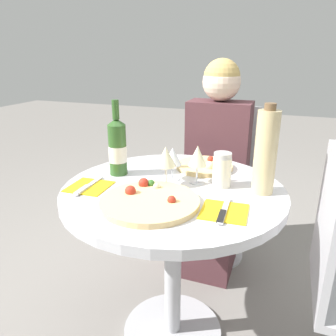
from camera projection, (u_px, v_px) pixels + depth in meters
name	position (u px, v px, depth m)	size (l,w,h in m)	color
ground_plane	(172.00, 331.00, 1.50)	(12.00, 12.00, 0.00)	gray
dining_table	(173.00, 220.00, 1.31)	(0.86, 0.86, 0.72)	#B2B2B7
chair_behind_diner	(218.00, 186.00, 2.01)	(0.41, 0.41, 0.91)	#ADADB2
seated_diner	(214.00, 176.00, 1.85)	(0.34, 0.41, 1.18)	#512D33
pizza_large	(149.00, 201.00, 1.12)	(0.34, 0.34, 0.05)	#E5C17F
pizza_small_far	(204.00, 166.00, 1.46)	(0.25, 0.25, 0.05)	#E5C17F
wine_bottle	(118.00, 147.00, 1.36)	(0.08, 0.08, 0.31)	#2D5623
tall_carafe	(266.00, 152.00, 1.17)	(0.08, 0.08, 0.33)	tan
sugar_shaker	(222.00, 170.00, 1.25)	(0.07, 0.07, 0.13)	silver
wine_glass_back_left	(173.00, 157.00, 1.31)	(0.07, 0.07, 0.13)	silver
wine_glass_front_left	(166.00, 157.00, 1.24)	(0.08, 0.08, 0.16)	silver
wine_glass_back_right	(197.00, 156.00, 1.27)	(0.07, 0.07, 0.15)	silver
place_setting_left	(89.00, 187.00, 1.26)	(0.16, 0.19, 0.01)	gold
place_setting_right	(224.00, 212.00, 1.06)	(0.16, 0.19, 0.01)	gold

